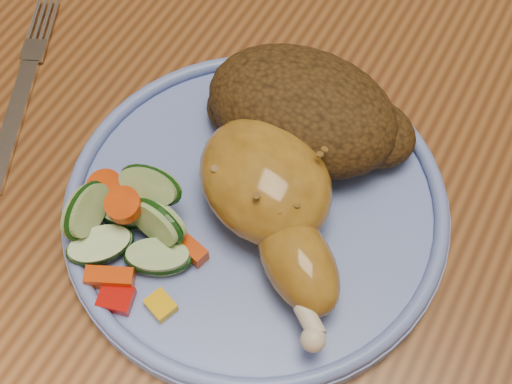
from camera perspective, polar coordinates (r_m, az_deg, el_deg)
dining_table at (r=0.61m, az=12.40°, el=1.46°), size 0.90×1.40×0.75m
plate at (r=0.48m, az=0.00°, el=-1.31°), size 0.26×0.26×0.01m
plate_rim at (r=0.47m, az=0.00°, el=-0.63°), size 0.25×0.25×0.01m
chicken_leg at (r=0.45m, az=1.36°, el=-0.56°), size 0.15×0.14×0.05m
rice_pilaf at (r=0.49m, az=4.04°, el=6.36°), size 0.15×0.10×0.06m
vegetable_pile at (r=0.46m, az=-10.09°, el=-2.53°), size 0.10×0.10×0.05m
fork at (r=0.56m, az=-18.32°, el=7.32°), size 0.08×0.15×0.00m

